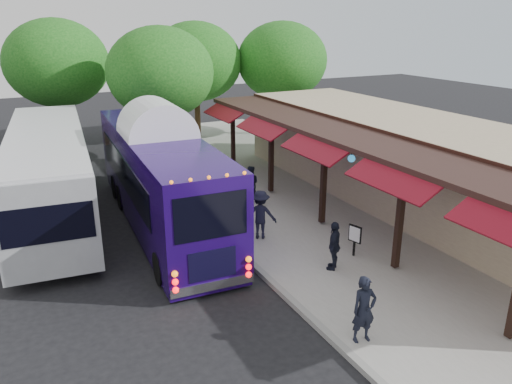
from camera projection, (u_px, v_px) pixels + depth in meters
ground at (289, 303)px, 13.80m from camera, size 90.00×90.00×0.00m
sidewalk at (348, 220)px, 19.28m from camera, size 10.00×40.00×0.15m
curb at (231, 245)px, 17.16m from camera, size 0.20×40.00×0.16m
station_shelter at (418, 165)px, 20.14m from camera, size 8.15×20.00×3.60m
coach_bus at (160, 174)px, 18.39m from camera, size 3.13×11.88×3.76m
city_bus at (50, 170)px, 19.32m from camera, size 3.98×12.82×3.39m
ped_a at (364, 310)px, 11.69m from camera, size 0.66×0.48×1.67m
ped_b at (250, 184)px, 20.72m from camera, size 0.93×0.85×1.56m
ped_c at (334, 246)px, 15.13m from camera, size 0.92×0.90×1.55m
ped_d at (260, 215)px, 17.27m from camera, size 1.29×1.13×1.74m
sign_board at (355, 235)px, 15.98m from camera, size 0.18×0.47×1.06m
tree_left at (160, 73)px, 25.90m from camera, size 5.59×5.59×7.15m
tree_mid at (196, 62)px, 30.96m from camera, size 5.73×5.73×7.34m
tree_right at (282, 61)px, 31.74m from camera, size 5.73×5.73×7.34m
tree_far at (57, 63)px, 28.60m from camera, size 5.88×5.88×7.52m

